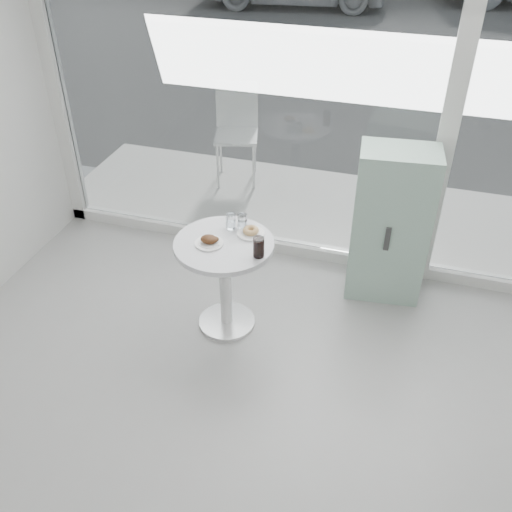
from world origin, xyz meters
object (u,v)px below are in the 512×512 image
(water_tumbler_a, at_px, (231,222))
(water_tumbler_b, at_px, (242,222))
(mint_cabinet, at_px, (390,225))
(cola_glass, at_px, (259,248))
(patio_chair, at_px, (237,126))
(plate_donut, at_px, (251,232))
(plate_fritter, at_px, (210,241))
(main_table, at_px, (225,267))

(water_tumbler_a, bearing_deg, water_tumbler_b, 19.69)
(mint_cabinet, relative_size, cola_glass, 8.63)
(patio_chair, bearing_deg, water_tumbler_a, -87.72)
(plate_donut, distance_m, water_tumbler_a, 0.17)
(water_tumbler_a, distance_m, water_tumbler_b, 0.08)
(plate_fritter, distance_m, water_tumbler_a, 0.25)
(main_table, relative_size, water_tumbler_b, 6.67)
(patio_chair, bearing_deg, main_table, -88.84)
(main_table, height_order, plate_donut, plate_donut)
(plate_donut, xyz_separation_m, cola_glass, (0.13, -0.25, 0.05))
(mint_cabinet, xyz_separation_m, water_tumbler_a, (-1.11, -0.60, 0.18))
(patio_chair, xyz_separation_m, cola_glass, (0.96, -2.38, 0.20))
(main_table, xyz_separation_m, patio_chair, (-0.67, 2.29, 0.09))
(water_tumbler_b, xyz_separation_m, cola_glass, (0.22, -0.31, 0.02))
(patio_chair, xyz_separation_m, plate_donut, (0.83, -2.13, 0.15))
(main_table, relative_size, plate_donut, 3.81)
(main_table, height_order, water_tumbler_b, water_tumbler_b)
(patio_chair, relative_size, plate_donut, 5.11)
(plate_fritter, height_order, water_tumbler_a, water_tumbler_a)
(patio_chair, height_order, plate_donut, patio_chair)
(main_table, height_order, patio_chair, patio_chair)
(water_tumbler_b, bearing_deg, main_table, -107.45)
(water_tumbler_b, distance_m, cola_glass, 0.38)
(mint_cabinet, distance_m, water_tumbler_b, 1.19)
(water_tumbler_a, bearing_deg, plate_donut, -11.09)
(mint_cabinet, height_order, cola_glass, mint_cabinet)
(cola_glass, bearing_deg, patio_chair, 111.94)
(patio_chair, distance_m, water_tumbler_a, 2.21)
(patio_chair, distance_m, plate_donut, 2.29)
(main_table, xyz_separation_m, plate_fritter, (-0.09, -0.05, 0.25))
(water_tumbler_b, bearing_deg, plate_donut, -35.79)
(mint_cabinet, bearing_deg, main_table, -150.54)
(plate_fritter, relative_size, plate_donut, 1.01)
(main_table, relative_size, cola_glass, 5.20)
(plate_fritter, relative_size, water_tumbler_a, 1.71)
(water_tumbler_a, bearing_deg, plate_fritter, -108.05)
(mint_cabinet, distance_m, water_tumbler_a, 1.28)
(mint_cabinet, height_order, water_tumbler_a, mint_cabinet)
(mint_cabinet, bearing_deg, cola_glass, -139.08)
(main_table, bearing_deg, cola_glass, -17.31)
(plate_fritter, bearing_deg, patio_chair, 104.05)
(mint_cabinet, bearing_deg, patio_chair, 133.57)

